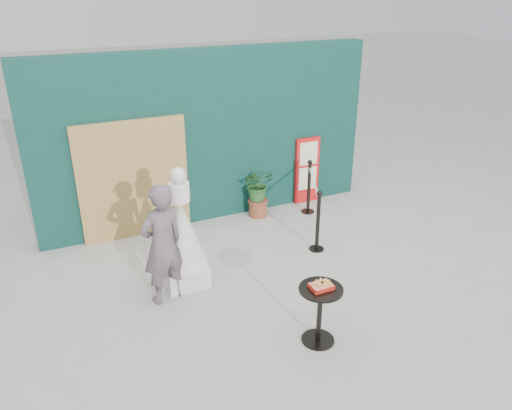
{
  "coord_description": "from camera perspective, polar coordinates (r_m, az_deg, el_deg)",
  "views": [
    {
      "loc": [
        -2.79,
        -4.8,
        3.99
      ],
      "look_at": [
        0.0,
        1.2,
        1.0
      ],
      "focal_mm": 35.0,
      "sensor_mm": 36.0,
      "label": 1
    }
  ],
  "objects": [
    {
      "name": "ground",
      "position": [
        6.84,
        4.33,
        -11.46
      ],
      "size": [
        60.0,
        60.0,
        0.0
      ],
      "primitive_type": "plane",
      "color": "#ADAAA5",
      "rests_on": "ground"
    },
    {
      "name": "back_wall",
      "position": [
        8.79,
        -5.42,
        7.74
      ],
      "size": [
        6.0,
        0.3,
        3.0
      ],
      "primitive_type": "cube",
      "color": "#0B322F",
      "rests_on": "ground"
    },
    {
      "name": "bamboo_fence",
      "position": [
        8.42,
        -13.79,
        2.77
      ],
      "size": [
        1.8,
        0.08,
        2.0
      ],
      "primitive_type": "cube",
      "color": "tan",
      "rests_on": "ground"
    },
    {
      "name": "woman",
      "position": [
        6.64,
        -10.66,
        -4.46
      ],
      "size": [
        0.71,
        0.56,
        1.69
      ],
      "primitive_type": "imported",
      "rotation": [
        0.0,
        0.0,
        3.44
      ],
      "color": "#62545D",
      "rests_on": "ground"
    },
    {
      "name": "menu_board",
      "position": [
        9.66,
        5.85,
        3.95
      ],
      "size": [
        0.5,
        0.07,
        1.3
      ],
      "color": "red",
      "rests_on": "ground"
    },
    {
      "name": "statue",
      "position": [
        7.0,
        -8.42,
        -3.81
      ],
      "size": [
        0.69,
        0.69,
        1.77
      ],
      "color": "beige",
      "rests_on": "ground"
    },
    {
      "name": "cafe_table",
      "position": [
        6.02,
        7.31,
        -11.41
      ],
      "size": [
        0.52,
        0.52,
        0.75
      ],
      "color": "black",
      "rests_on": "ground"
    },
    {
      "name": "food_basket",
      "position": [
        5.86,
        7.47,
        -9.1
      ],
      "size": [
        0.26,
        0.19,
        0.11
      ],
      "color": "red",
      "rests_on": "cafe_table"
    },
    {
      "name": "planter",
      "position": [
        9.04,
        0.23,
        1.88
      ],
      "size": [
        0.55,
        0.47,
        0.93
      ],
      "color": "brown",
      "rests_on": "ground"
    },
    {
      "name": "stanchion_barrier",
      "position": [
        8.6,
        6.54,
        0.17
      ],
      "size": [
        0.84,
        1.54,
        1.03
      ],
      "color": "black",
      "rests_on": "ground"
    }
  ]
}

